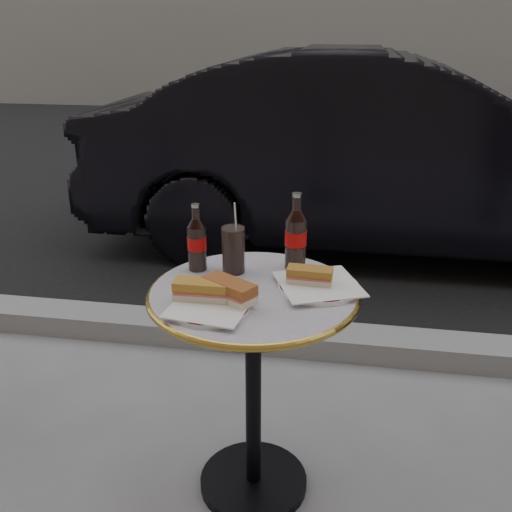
% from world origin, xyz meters
% --- Properties ---
extents(ground, '(80.00, 80.00, 0.00)m').
position_xyz_m(ground, '(0.00, 0.00, 0.00)').
color(ground, gray).
rests_on(ground, ground).
extents(asphalt_road, '(40.00, 8.00, 0.00)m').
position_xyz_m(asphalt_road, '(0.00, 5.00, 0.00)').
color(asphalt_road, black).
rests_on(asphalt_road, ground).
extents(curb, '(40.00, 0.20, 0.12)m').
position_xyz_m(curb, '(0.00, 0.90, 0.05)').
color(curb, gray).
rests_on(curb, ground).
extents(bistro_table, '(0.62, 0.62, 0.73)m').
position_xyz_m(bistro_table, '(0.00, 0.00, 0.37)').
color(bistro_table, '#BAB2C4').
rests_on(bistro_table, ground).
extents(plate_left, '(0.27, 0.27, 0.01)m').
position_xyz_m(plate_left, '(-0.09, -0.14, 0.74)').
color(plate_left, silver).
rests_on(plate_left, bistro_table).
extents(plate_right, '(0.28, 0.28, 0.01)m').
position_xyz_m(plate_right, '(0.19, 0.04, 0.74)').
color(plate_right, white).
rests_on(plate_right, bistro_table).
extents(sandwich_left_a, '(0.15, 0.07, 0.05)m').
position_xyz_m(sandwich_left_a, '(-0.13, -0.11, 0.77)').
color(sandwich_left_a, '#B87F2E').
rests_on(sandwich_left_a, plate_left).
extents(sandwich_left_b, '(0.17, 0.14, 0.05)m').
position_xyz_m(sandwich_left_b, '(-0.05, -0.10, 0.77)').
color(sandwich_left_b, brown).
rests_on(sandwich_left_b, plate_left).
extents(sandwich_right, '(0.13, 0.07, 0.05)m').
position_xyz_m(sandwich_right, '(0.16, 0.05, 0.77)').
color(sandwich_right, '#A6712A').
rests_on(sandwich_right, plate_right).
extents(cola_bottle_left, '(0.08, 0.08, 0.22)m').
position_xyz_m(cola_bottle_left, '(-0.20, 0.12, 0.84)').
color(cola_bottle_left, black).
rests_on(cola_bottle_left, bistro_table).
extents(cola_bottle_right, '(0.08, 0.08, 0.25)m').
position_xyz_m(cola_bottle_right, '(0.10, 0.18, 0.86)').
color(cola_bottle_right, black).
rests_on(cola_bottle_right, bistro_table).
extents(cola_glass, '(0.09, 0.09, 0.15)m').
position_xyz_m(cola_glass, '(-0.08, 0.12, 0.81)').
color(cola_glass, black).
rests_on(cola_glass, bistro_table).
extents(parked_car, '(1.38, 3.97, 1.30)m').
position_xyz_m(parked_car, '(0.50, 2.41, 0.65)').
color(parked_car, black).
rests_on(parked_car, ground).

